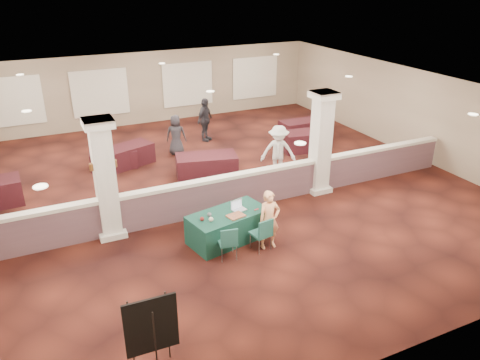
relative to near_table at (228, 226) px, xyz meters
name	(u,v)px	position (x,y,z in m)	size (l,w,h in m)	color
ground	(213,189)	(0.79, 3.03, -0.39)	(16.00, 16.00, 0.00)	#461A11
wall_back	(145,88)	(0.79, 11.03, 1.21)	(16.00, 0.04, 3.20)	#7E6E57
wall_front	(390,288)	(0.79, -4.97, 1.21)	(16.00, 0.04, 3.20)	#7E6E57
wall_right	(410,112)	(8.79, 3.03, 1.21)	(0.04, 16.00, 3.20)	#7E6E57
ceiling	(210,91)	(0.79, 3.03, 2.81)	(16.00, 16.00, 0.02)	silver
partition_wall	(232,191)	(0.79, 1.53, 0.18)	(15.60, 0.28, 1.10)	#583B45
column_left	(105,178)	(-2.71, 1.53, 1.25)	(0.72, 0.72, 3.20)	silver
column_right	(321,142)	(3.79, 1.53, 1.25)	(0.72, 0.72, 3.20)	silver
sconce_left	(92,167)	(-2.99, 1.53, 1.61)	(0.12, 0.12, 0.18)	brown
sconce_right	(115,163)	(-2.43, 1.53, 1.61)	(0.12, 0.12, 0.18)	brown
near_table	(228,226)	(0.00, 0.00, 0.00)	(2.03, 1.02, 0.78)	#0E3628
conf_chair_main	(263,232)	(0.57, -0.84, 0.14)	(0.52, 0.52, 0.90)	#1B4F49
conf_chair_side	(228,240)	(-0.36, -0.83, 0.13)	(0.51, 0.51, 0.88)	#1B4F49
easel_board	(151,326)	(-2.93, -3.48, 0.60)	(0.91, 0.47, 1.55)	black
woman	(269,220)	(0.79, -0.76, 0.38)	(0.56, 0.37, 1.54)	#F9996C
far_table_front_center	(207,167)	(0.95, 3.96, 0.02)	(2.01, 1.00, 0.81)	black
far_table_front_right	(306,141)	(5.45, 4.85, -0.02)	(1.85, 0.93, 0.75)	black
far_table_back_left	(114,159)	(-1.71, 6.23, -0.06)	(1.61, 0.81, 0.65)	black
far_table_back_center	(128,156)	(-1.21, 6.23, -0.03)	(1.79, 0.90, 0.73)	black
far_table_back_right	(302,129)	(6.11, 6.23, -0.03)	(1.78, 0.89, 0.72)	black
attendee_b	(278,152)	(3.17, 3.03, 0.52)	(1.16, 0.53, 1.81)	silver
attendee_c	(205,120)	(2.29, 7.54, 0.50)	(1.04, 0.50, 1.77)	black
attendee_d	(176,135)	(0.73, 6.53, 0.38)	(0.76, 0.41, 1.54)	black
laptop_base	(239,210)	(0.33, 0.01, 0.40)	(0.35, 0.25, 0.02)	silver
laptop_screen	(236,204)	(0.30, 0.14, 0.53)	(0.35, 0.01, 0.24)	silver
screen_glow	(237,204)	(0.30, 0.13, 0.51)	(0.32, 0.00, 0.20)	silver
knitting	(236,216)	(0.11, -0.25, 0.41)	(0.43, 0.32, 0.03)	#D55D22
yarn_cream	(211,219)	(-0.55, -0.23, 0.45)	(0.12, 0.12, 0.12)	#C2B49F
yarn_red	(202,219)	(-0.74, -0.10, 0.44)	(0.11, 0.11, 0.11)	#5B1216
yarn_grey	(209,214)	(-0.50, 0.02, 0.45)	(0.11, 0.11, 0.11)	#4D4C52
scissors	(256,209)	(0.74, -0.15, 0.40)	(0.13, 0.03, 0.01)	red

